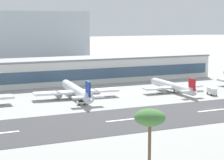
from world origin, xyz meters
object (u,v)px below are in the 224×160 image
palm_tree_0 (150,119)px  service_baggage_tug_1 (81,102)px  service_box_truck_0 (212,91)px  airliner_navy_tail_gate_1 (77,91)px  airliner_red_tail_gate_2 (174,87)px  terminal_building (89,69)px  distant_hotel_block (26,37)px

palm_tree_0 → service_baggage_tug_1: bearing=79.7°
service_box_truck_0 → palm_tree_0: 109.83m
airliner_navy_tail_gate_1 → service_baggage_tug_1: (-3.45, -13.84, -2.10)m
airliner_red_tail_gate_2 → service_baggage_tug_1: size_ratio=12.10×
terminal_building → airliner_red_tail_gate_2: (23.24, -50.06, -4.01)m
service_baggage_tug_1 → airliner_red_tail_gate_2: bearing=-162.9°
distant_hotel_block → service_box_truck_0: bearing=-76.8°
service_box_truck_0 → airliner_navy_tail_gate_1: bearing=-94.7°
terminal_building → service_box_truck_0: bearing=-60.8°
terminal_building → airliner_red_tail_gate_2: size_ratio=3.58×
distant_hotel_block → airliner_navy_tail_gate_1: 164.61m
terminal_building → airliner_navy_tail_gate_1: terminal_building is taller
distant_hotel_block → service_box_truck_0: (42.22, -179.89, -18.49)m
service_box_truck_0 → palm_tree_0: bearing=-33.0°
airliner_navy_tail_gate_1 → palm_tree_0: size_ratio=3.10×
airliner_navy_tail_gate_1 → airliner_red_tail_gate_2: bearing=-89.5°
terminal_building → airliner_navy_tail_gate_1: size_ratio=3.08×
airliner_red_tail_gate_2 → service_box_truck_0: bearing=-135.0°
distant_hotel_block → airliner_red_tail_gate_2: distant_hotel_block is taller
airliner_red_tail_gate_2 → service_baggage_tug_1: 50.87m
distant_hotel_block → palm_tree_0: 260.19m
service_box_truck_0 → terminal_building: bearing=-139.3°
service_baggage_tug_1 → distant_hotel_block: bearing=-90.2°
terminal_building → airliner_red_tail_gate_2: 55.33m
service_baggage_tug_1 → palm_tree_0: (-14.70, -81.06, 12.12)m
distant_hotel_block → airliner_navy_tail_gate_1: size_ratio=2.01×
terminal_building → distant_hotel_block: 118.06m
service_box_truck_0 → palm_tree_0: size_ratio=0.42×
distant_hotel_block → service_box_truck_0: distant_hotel_block is taller
distant_hotel_block → service_box_truck_0: size_ratio=14.92×
airliner_red_tail_gate_2 → palm_tree_0: size_ratio=2.67×
terminal_building → service_baggage_tug_1: 65.63m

